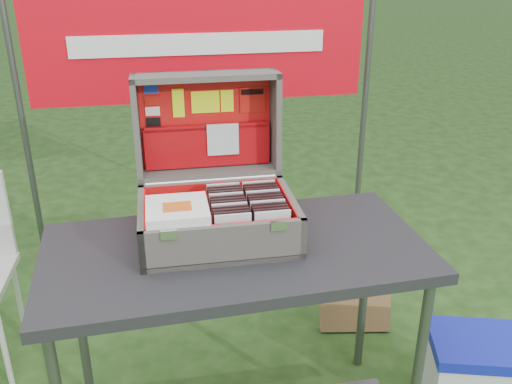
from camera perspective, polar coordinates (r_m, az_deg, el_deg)
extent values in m
cube|color=#262527|center=(1.94, -2.05, -6.05)|extent=(1.32, 0.71, 0.04)
cylinder|color=#59595B|center=(2.12, 15.81, -17.40)|extent=(0.04, 0.04, 0.76)
cylinder|color=#59595B|center=(2.39, -17.18, -12.30)|extent=(0.04, 0.04, 0.76)
cylinder|color=#59595B|center=(2.50, 10.75, -9.80)|extent=(0.04, 0.04, 0.76)
cube|color=#5E5A55|center=(1.97, -3.79, -4.43)|extent=(0.53, 0.38, 0.02)
cube|color=#5E5A55|center=(1.79, -3.17, -5.41)|extent=(0.53, 0.02, 0.14)
cube|color=#5E5A55|center=(2.11, -4.40, -0.71)|extent=(0.53, 0.02, 0.14)
cube|color=#5E5A55|center=(1.94, -11.31, -3.42)|extent=(0.02, 0.38, 0.14)
cube|color=#5E5A55|center=(1.99, 3.46, -2.29)|extent=(0.02, 0.38, 0.14)
cube|color=red|center=(1.97, -3.80, -4.09)|extent=(0.49, 0.34, 0.01)
cube|color=silver|center=(1.74, -8.72, -4.26)|extent=(0.05, 0.01, 0.03)
cube|color=silver|center=(1.78, 2.27, -3.39)|extent=(0.05, 0.01, 0.03)
cylinder|color=silver|center=(2.09, -4.49, 1.17)|extent=(0.48, 0.02, 0.02)
cube|color=#5E5A55|center=(2.16, -5.04, 7.04)|extent=(0.53, 0.04, 0.38)
cube|color=#5E5A55|center=(2.06, -5.09, 11.45)|extent=(0.53, 0.14, 0.03)
cube|color=#5E5A55|center=(2.15, -4.70, 2.05)|extent=(0.53, 0.14, 0.03)
cube|color=#5E5A55|center=(2.09, -11.84, 6.17)|extent=(0.02, 0.16, 0.38)
cube|color=#5E5A55|center=(2.14, 1.94, 7.03)|extent=(0.02, 0.16, 0.38)
cube|color=red|center=(2.14, -5.01, 6.96)|extent=(0.48, 0.02, 0.33)
cube|color=red|center=(1.80, -3.23, -4.91)|extent=(0.49, 0.01, 0.12)
cube|color=red|center=(2.09, -4.37, -0.61)|extent=(0.49, 0.01, 0.12)
cube|color=red|center=(1.93, -10.93, -3.12)|extent=(0.01, 0.34, 0.12)
cube|color=red|center=(1.98, 3.09, -2.05)|extent=(0.01, 0.34, 0.12)
cube|color=#A5080D|center=(2.15, -4.87, 4.58)|extent=(0.47, 0.04, 0.15)
cube|color=#A5080D|center=(2.12, -4.93, 6.49)|extent=(0.46, 0.02, 0.02)
cube|color=silver|center=(2.13, -3.33, 5.27)|extent=(0.12, 0.02, 0.12)
cube|color=#1933B2|center=(2.10, -10.47, 10.07)|extent=(0.05, 0.00, 0.03)
cube|color=red|center=(2.11, -10.39, 9.00)|extent=(0.05, 0.00, 0.03)
cube|color=white|center=(2.12, -10.30, 7.95)|extent=(0.05, 0.00, 0.03)
cube|color=black|center=(2.13, -10.23, 6.90)|extent=(0.05, 0.00, 0.03)
cube|color=#D8EC12|center=(2.12, -7.78, 8.79)|extent=(0.04, 0.01, 0.10)
cube|color=#D8EC12|center=(2.12, -5.08, 8.96)|extent=(0.10, 0.01, 0.08)
cube|color=#D8EC12|center=(2.13, -2.91, 9.08)|extent=(0.05, 0.01, 0.08)
cube|color=red|center=(2.14, -0.38, 9.20)|extent=(0.09, 0.01, 0.09)
cube|color=black|center=(2.14, -0.39, 9.99)|extent=(0.08, 0.00, 0.02)
cube|color=silver|center=(1.81, -2.29, -4.15)|extent=(0.12, 0.01, 0.13)
cube|color=black|center=(1.83, -2.38, -3.85)|extent=(0.12, 0.01, 0.13)
cube|color=black|center=(1.85, -2.47, -3.55)|extent=(0.12, 0.01, 0.13)
cube|color=black|center=(1.87, -2.56, -3.26)|extent=(0.12, 0.01, 0.13)
cube|color=silver|center=(1.89, -2.64, -2.98)|extent=(0.12, 0.01, 0.13)
cube|color=black|center=(1.90, -2.73, -2.70)|extent=(0.12, 0.01, 0.13)
cube|color=black|center=(1.92, -2.81, -2.43)|extent=(0.12, 0.01, 0.13)
cube|color=black|center=(1.94, -2.89, -2.16)|extent=(0.12, 0.01, 0.13)
cube|color=silver|center=(1.96, -2.97, -1.90)|extent=(0.12, 0.01, 0.13)
cube|color=black|center=(1.98, -3.05, -1.64)|extent=(0.12, 0.01, 0.13)
cube|color=black|center=(2.00, -3.13, -1.38)|extent=(0.12, 0.01, 0.13)
cube|color=black|center=(2.02, -3.20, -1.14)|extent=(0.12, 0.01, 0.13)
cube|color=silver|center=(2.03, -3.28, -0.89)|extent=(0.12, 0.01, 0.13)
cube|color=silver|center=(1.83, 1.66, -3.82)|extent=(0.12, 0.01, 0.13)
cube|color=black|center=(1.85, 1.53, -3.52)|extent=(0.12, 0.01, 0.13)
cube|color=black|center=(1.87, 1.40, -3.23)|extent=(0.12, 0.01, 0.13)
cube|color=black|center=(1.89, 1.28, -2.95)|extent=(0.12, 0.01, 0.13)
cube|color=silver|center=(1.90, 1.15, -2.67)|extent=(0.12, 0.01, 0.13)
cube|color=black|center=(1.92, 1.03, -2.40)|extent=(0.12, 0.01, 0.13)
cube|color=black|center=(1.94, 0.92, -2.13)|extent=(0.12, 0.01, 0.13)
cube|color=black|center=(1.96, 0.80, -1.87)|extent=(0.12, 0.01, 0.13)
cube|color=silver|center=(1.98, 0.69, -1.61)|extent=(0.12, 0.01, 0.13)
cube|color=black|center=(2.00, 0.57, -1.36)|extent=(0.12, 0.01, 0.13)
cube|color=black|center=(2.01, 0.46, -1.11)|extent=(0.12, 0.01, 0.13)
cube|color=black|center=(2.03, 0.36, -0.87)|extent=(0.12, 0.01, 0.13)
cube|color=silver|center=(2.05, 0.25, -0.63)|extent=(0.12, 0.01, 0.13)
cube|color=white|center=(1.84, -7.87, -2.13)|extent=(0.20, 0.20, 0.00)
cube|color=white|center=(1.84, -7.87, -1.99)|extent=(0.20, 0.20, 0.00)
cube|color=white|center=(1.84, -7.88, -1.85)|extent=(0.20, 0.20, 0.00)
cube|color=white|center=(1.84, -7.89, -1.71)|extent=(0.20, 0.20, 0.00)
cube|color=white|center=(1.83, -7.90, -1.57)|extent=(0.20, 0.20, 0.00)
cube|color=white|center=(1.83, -7.91, -1.43)|extent=(0.20, 0.20, 0.00)
cube|color=#D85919|center=(1.82, -7.90, -1.45)|extent=(0.09, 0.07, 0.00)
cube|color=white|center=(2.54, 21.07, -17.07)|extent=(0.43, 0.36, 0.29)
cube|color=#1420B2|center=(2.44, 21.67, -14.04)|extent=(0.45, 0.39, 0.05)
cylinder|color=silver|center=(2.66, -23.95, -13.68)|extent=(0.02, 0.02, 0.43)
cylinder|color=silver|center=(2.92, -22.62, -9.81)|extent=(0.02, 0.02, 0.43)
cylinder|color=silver|center=(2.74, -23.92, -2.21)|extent=(0.02, 0.02, 0.41)
cube|color=#A47041|center=(2.84, 9.90, -10.14)|extent=(0.35, 0.19, 0.36)
cylinder|color=#59595B|center=(2.97, -21.98, 4.50)|extent=(0.03, 0.03, 1.70)
cylinder|color=#59595B|center=(3.09, 10.64, 6.59)|extent=(0.03, 0.03, 1.70)
cube|color=red|center=(2.79, -5.70, 14.55)|extent=(1.60, 0.02, 0.55)
cube|color=white|center=(2.78, -5.68, 14.51)|extent=(1.20, 0.00, 0.10)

